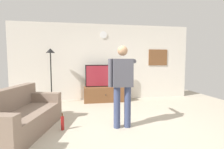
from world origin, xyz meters
TOP-DOWN VIEW (x-y plane):
  - ground_plane at (0.00, 0.00)m, footprint 8.40×8.40m
  - back_wall at (0.00, 2.95)m, footprint 6.40×0.10m
  - tv_stand at (-0.03, 2.60)m, footprint 1.42×0.56m
  - television at (-0.03, 2.65)m, footprint 1.31×0.07m
  - wall_clock at (-0.03, 2.89)m, footprint 0.24×0.03m
  - framed_picture at (2.05, 2.90)m, footprint 0.73×0.04m
  - floor_lamp at (-1.78, 2.54)m, footprint 0.32×0.32m
  - person_standing_nearer_lamp at (0.05, 0.26)m, footprint 0.59×0.78m
  - side_couch at (-1.98, 0.32)m, footprint 1.26×2.01m
  - beverage_bottle at (-1.19, 0.31)m, footprint 0.07×0.07m

SIDE VIEW (x-z plane):
  - ground_plane at x=0.00m, z-range 0.00..0.00m
  - beverage_bottle at x=-1.19m, z-range -0.03..0.32m
  - tv_stand at x=-0.03m, z-range 0.00..0.51m
  - side_couch at x=-1.98m, z-range -0.12..0.75m
  - television at x=-0.03m, z-range 0.51..1.27m
  - person_standing_nearer_lamp at x=0.05m, z-range 0.12..1.84m
  - floor_lamp at x=-1.78m, z-range 0.39..2.19m
  - back_wall at x=0.00m, z-range 0.00..2.70m
  - framed_picture at x=2.05m, z-range 1.23..1.83m
  - wall_clock at x=-0.03m, z-range 2.20..2.44m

